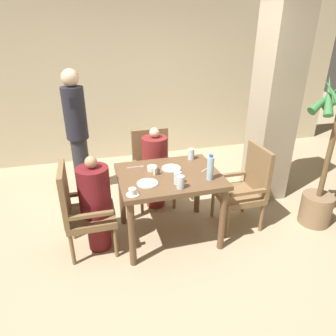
# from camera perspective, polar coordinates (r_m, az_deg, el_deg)

# --- Properties ---
(ground_plane) EXTENTS (16.00, 16.00, 0.00)m
(ground_plane) POSITION_cam_1_polar(r_m,az_deg,el_deg) (3.54, 0.19, -12.48)
(ground_plane) COLOR tan
(wall_back) EXTENTS (8.00, 0.06, 2.80)m
(wall_back) POSITION_cam_1_polar(r_m,az_deg,el_deg) (5.33, -7.30, 16.65)
(wall_back) COLOR beige
(wall_back) RESTS_ON ground_plane
(pillar_stone) EXTENTS (0.46, 0.46, 2.70)m
(pillar_stone) POSITION_cam_1_polar(r_m,az_deg,el_deg) (4.10, 19.72, 12.25)
(pillar_stone) COLOR tan
(pillar_stone) RESTS_ON ground_plane
(dining_table) EXTENTS (1.06, 0.86, 0.77)m
(dining_table) POSITION_cam_1_polar(r_m,az_deg,el_deg) (3.19, 0.20, -3.04)
(dining_table) COLOR brown
(dining_table) RESTS_ON ground_plane
(chair_left_side) EXTENTS (0.49, 0.49, 0.97)m
(chair_left_side) POSITION_cam_1_polar(r_m,az_deg,el_deg) (3.18, -16.21, -7.36)
(chair_left_side) COLOR brown
(chair_left_side) RESTS_ON ground_plane
(diner_in_left_chair) EXTENTS (0.32, 0.32, 1.06)m
(diner_in_left_chair) POSITION_cam_1_polar(r_m,az_deg,el_deg) (3.15, -13.60, -6.52)
(diner_in_left_chair) COLOR maroon
(diner_in_left_chair) RESTS_ON ground_plane
(chair_far_side) EXTENTS (0.49, 0.49, 0.97)m
(chair_far_side) POSITION_cam_1_polar(r_m,az_deg,el_deg) (3.97, -2.95, 0.42)
(chair_far_side) COLOR brown
(chair_far_side) RESTS_ON ground_plane
(diner_in_far_chair) EXTENTS (0.32, 0.32, 1.08)m
(diner_in_far_chair) POSITION_cam_1_polar(r_m,az_deg,el_deg) (3.82, -2.48, 0.14)
(diner_in_far_chair) COLOR maroon
(diner_in_far_chair) RESTS_ON ground_plane
(chair_right_side) EXTENTS (0.49, 0.49, 0.97)m
(chair_right_side) POSITION_cam_1_polar(r_m,az_deg,el_deg) (3.59, 14.59, -3.24)
(chair_right_side) COLOR brown
(chair_right_side) RESTS_ON ground_plane
(standing_host) EXTENTS (0.29, 0.33, 1.71)m
(standing_host) POSITION_cam_1_polar(r_m,az_deg,el_deg) (4.24, -16.95, 6.97)
(standing_host) COLOR #2D2D33
(standing_host) RESTS_ON ground_plane
(potted_palm) EXTENTS (0.56, 0.54, 1.76)m
(potted_palm) POSITION_cam_1_polar(r_m,az_deg,el_deg) (3.82, 27.78, -0.25)
(potted_palm) COLOR #896B4C
(potted_palm) RESTS_ON ground_plane
(plate_main_left) EXTENTS (0.21, 0.21, 0.01)m
(plate_main_left) POSITION_cam_1_polar(r_m,az_deg,el_deg) (3.25, 0.62, -0.03)
(plate_main_left) COLOR white
(plate_main_left) RESTS_ON dining_table
(plate_main_right) EXTENTS (0.21, 0.21, 0.01)m
(plate_main_right) POSITION_cam_1_polar(r_m,az_deg,el_deg) (2.94, -3.93, -2.93)
(plate_main_right) COLOR white
(plate_main_right) RESTS_ON dining_table
(teacup_with_saucer) EXTENTS (0.12, 0.12, 0.06)m
(teacup_with_saucer) POSITION_cam_1_polar(r_m,az_deg,el_deg) (2.76, -6.77, -4.60)
(teacup_with_saucer) COLOR white
(teacup_with_saucer) RESTS_ON dining_table
(bowl_small) EXTENTS (0.11, 0.11, 0.05)m
(bowl_small) POSITION_cam_1_polar(r_m,az_deg,el_deg) (3.21, -3.04, -0.03)
(bowl_small) COLOR white
(bowl_small) RESTS_ON dining_table
(water_bottle) EXTENTS (0.07, 0.07, 0.27)m
(water_bottle) POSITION_cam_1_polar(r_m,az_deg,el_deg) (3.00, 8.05, -0.00)
(water_bottle) COLOR #A3C6DB
(water_bottle) RESTS_ON dining_table
(glass_tall_near) EXTENTS (0.07, 0.07, 0.13)m
(glass_tall_near) POSITION_cam_1_polar(r_m,az_deg,el_deg) (2.92, 1.84, -1.88)
(glass_tall_near) COLOR silver
(glass_tall_near) RESTS_ON dining_table
(glass_tall_mid) EXTENTS (0.07, 0.07, 0.13)m
(glass_tall_mid) POSITION_cam_1_polar(r_m,az_deg,el_deg) (3.48, 4.42, 2.68)
(glass_tall_mid) COLOR silver
(glass_tall_mid) RESTS_ON dining_table
(glass_tall_far) EXTENTS (0.07, 0.07, 0.13)m
(glass_tall_far) POSITION_cam_1_polar(r_m,az_deg,el_deg) (2.84, 2.39, -2.71)
(glass_tall_far) COLOR silver
(glass_tall_far) RESTS_ON dining_table
(salt_shaker) EXTENTS (0.03, 0.03, 0.07)m
(salt_shaker) POSITION_cam_1_polar(r_m,az_deg,el_deg) (3.10, -2.56, -0.69)
(salt_shaker) COLOR white
(salt_shaker) RESTS_ON dining_table
(pepper_shaker) EXTENTS (0.03, 0.03, 0.07)m
(pepper_shaker) POSITION_cam_1_polar(r_m,az_deg,el_deg) (3.11, -1.86, -0.64)
(pepper_shaker) COLOR #4C3D2D
(pepper_shaker) RESTS_ON dining_table
(fork_beside_plate) EXTENTS (0.19, 0.02, 0.00)m
(fork_beside_plate) POSITION_cam_1_polar(r_m,az_deg,el_deg) (3.31, -5.97, 0.22)
(fork_beside_plate) COLOR silver
(fork_beside_plate) RESTS_ON dining_table
(knife_beside_plate) EXTENTS (0.17, 0.13, 0.00)m
(knife_beside_plate) POSITION_cam_1_polar(r_m,az_deg,el_deg) (3.28, 7.44, -0.03)
(knife_beside_plate) COLOR silver
(knife_beside_plate) RESTS_ON dining_table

